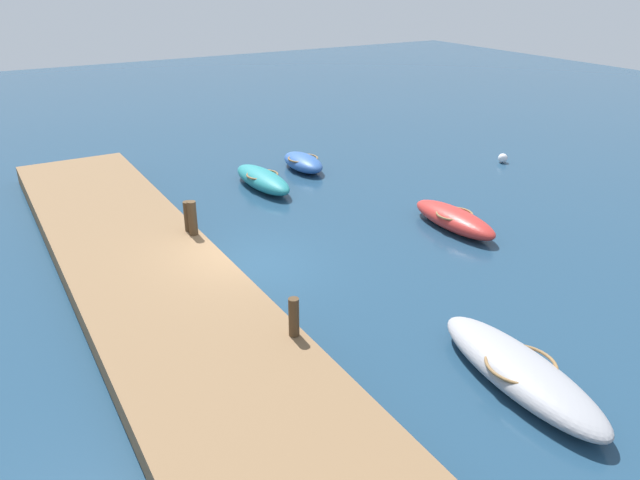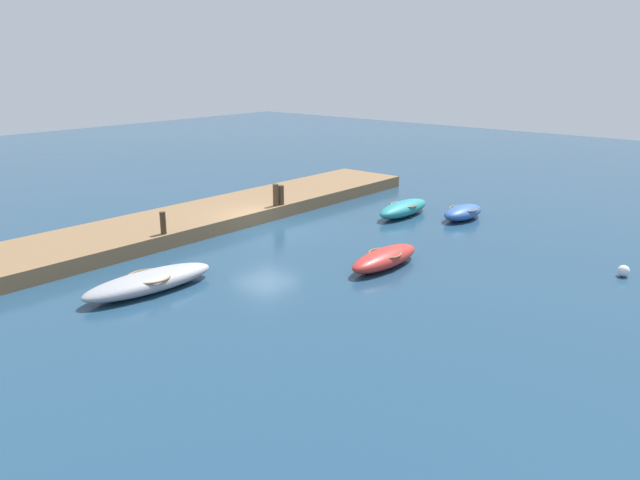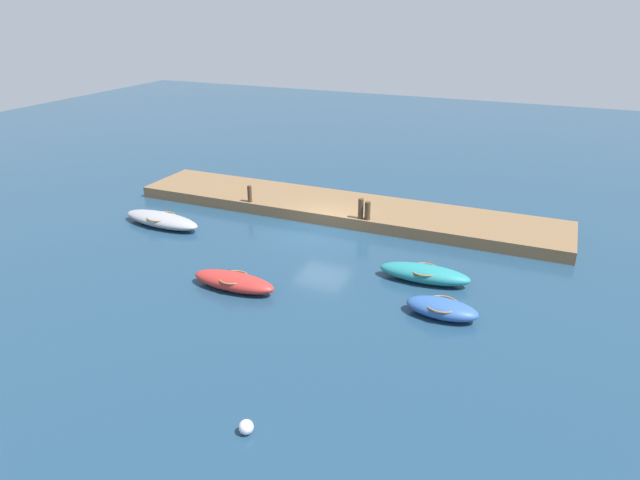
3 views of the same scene
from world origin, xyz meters
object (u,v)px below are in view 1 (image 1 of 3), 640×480
(mooring_post_west, at_px, (189,216))
(marker_buoy, at_px, (503,158))
(mooring_post_mid_east, at_px, (294,317))
(dinghy_blue, at_px, (303,162))
(rowboat_teal, at_px, (262,179))
(rowboat_red, at_px, (454,219))
(rowboat_grey, at_px, (520,371))
(mooring_post_mid_west, at_px, (193,218))

(mooring_post_west, height_order, marker_buoy, mooring_post_west)
(mooring_post_mid_east, bearing_deg, mooring_post_west, 180.00)
(dinghy_blue, height_order, rowboat_teal, rowboat_teal)
(rowboat_red, relative_size, rowboat_grey, 0.77)
(rowboat_grey, height_order, rowboat_teal, rowboat_teal)
(mooring_post_mid_west, bearing_deg, rowboat_red, 72.46)
(rowboat_grey, xyz_separation_m, marker_buoy, (-11.27, 11.04, -0.13))
(mooring_post_mid_east, bearing_deg, dinghy_blue, 150.30)
(mooring_post_mid_east, xyz_separation_m, marker_buoy, (-8.18, 14.50, -0.83))
(rowboat_grey, height_order, mooring_post_mid_west, mooring_post_mid_west)
(dinghy_blue, bearing_deg, rowboat_grey, -10.26)
(mooring_post_mid_west, bearing_deg, mooring_post_mid_east, 0.00)
(mooring_post_mid_east, bearing_deg, rowboat_red, 115.56)
(rowboat_grey, distance_m, mooring_post_mid_east, 4.68)
(rowboat_teal, bearing_deg, mooring_post_mid_west, -46.93)
(mooring_post_west, bearing_deg, mooring_post_mid_west, 0.00)
(mooring_post_west, bearing_deg, rowboat_teal, 132.62)
(rowboat_grey, height_order, mooring_post_mid_east, mooring_post_mid_east)
(mooring_post_mid_west, distance_m, marker_buoy, 14.66)
(dinghy_blue, distance_m, rowboat_teal, 2.71)
(dinghy_blue, distance_m, mooring_post_mid_west, 8.59)
(rowboat_teal, xyz_separation_m, marker_buoy, (2.20, 10.30, -0.15))
(mooring_post_mid_west, height_order, mooring_post_mid_east, mooring_post_mid_west)
(mooring_post_mid_west, xyz_separation_m, mooring_post_mid_east, (6.17, 0.00, -0.07))
(rowboat_teal, height_order, mooring_post_west, mooring_post_west)
(rowboat_teal, relative_size, mooring_post_west, 4.09)
(rowboat_red, xyz_separation_m, mooring_post_west, (-2.81, -7.77, 0.70))
(rowboat_grey, distance_m, mooring_post_mid_west, 9.91)
(rowboat_red, xyz_separation_m, rowboat_grey, (6.80, -4.32, -0.01))
(mooring_post_mid_west, bearing_deg, rowboat_grey, 20.46)
(rowboat_grey, bearing_deg, mooring_post_mid_east, -126.74)
(rowboat_red, height_order, mooring_post_mid_west, mooring_post_mid_west)
(mooring_post_mid_east, bearing_deg, rowboat_teal, 158.01)
(dinghy_blue, bearing_deg, mooring_post_mid_west, -48.76)
(rowboat_red, distance_m, mooring_post_mid_east, 8.65)
(rowboat_teal, bearing_deg, rowboat_red, 26.22)
(mooring_post_mid_east, distance_m, marker_buoy, 16.67)
(marker_buoy, bearing_deg, rowboat_red, -56.42)
(marker_buoy, bearing_deg, dinghy_blue, -113.46)
(rowboat_teal, relative_size, mooring_post_mid_west, 3.62)
(rowboat_teal, xyz_separation_m, mooring_post_mid_east, (10.38, -4.19, 0.67))
(rowboat_red, bearing_deg, mooring_post_mid_west, -107.26)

